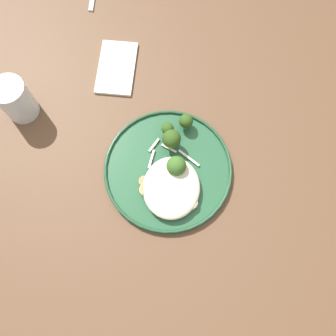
{
  "coord_description": "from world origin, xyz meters",
  "views": [
    {
      "loc": [
        0.25,
        0.06,
        1.55
      ],
      "look_at": [
        0.01,
        0.05,
        0.76
      ],
      "focal_mm": 39.46,
      "sensor_mm": 36.0,
      "label": 1
    }
  ],
  "objects_px": {
    "broccoli_floret_tall_stalk": "(176,166)",
    "water_glass": "(17,101)",
    "dinner_plate": "(168,170)",
    "seared_scallop_half_hidden": "(147,190)",
    "broccoli_floret_front_edge": "(168,129)",
    "broccoli_floret_left_leaning": "(186,121)",
    "folded_napkin": "(117,68)",
    "broccoli_floret_small_sprig": "(172,139)",
    "seared_scallop_rear_pale": "(175,203)",
    "seared_scallop_on_noodles": "(191,203)",
    "seared_scallop_large_seared": "(167,184)",
    "seared_scallop_front_small": "(144,181)"
  },
  "relations": [
    {
      "from": "seared_scallop_large_seared",
      "to": "broccoli_floret_tall_stalk",
      "type": "xyz_separation_m",
      "value": [
        -0.04,
        0.02,
        0.03
      ]
    },
    {
      "from": "seared_scallop_rear_pale",
      "to": "broccoli_floret_left_leaning",
      "type": "distance_m",
      "value": 0.19
    },
    {
      "from": "broccoli_floret_front_edge",
      "to": "broccoli_floret_left_leaning",
      "type": "distance_m",
      "value": 0.05
    },
    {
      "from": "broccoli_floret_left_leaning",
      "to": "seared_scallop_rear_pale",
      "type": "bearing_deg",
      "value": -4.59
    },
    {
      "from": "broccoli_floret_tall_stalk",
      "to": "water_glass",
      "type": "bearing_deg",
      "value": -109.6
    },
    {
      "from": "broccoli_floret_tall_stalk",
      "to": "folded_napkin",
      "type": "relative_size",
      "value": 0.4
    },
    {
      "from": "dinner_plate",
      "to": "water_glass",
      "type": "distance_m",
      "value": 0.38
    },
    {
      "from": "seared_scallop_front_small",
      "to": "broccoli_floret_tall_stalk",
      "type": "height_order",
      "value": "broccoli_floret_tall_stalk"
    },
    {
      "from": "broccoli_floret_small_sprig",
      "to": "seared_scallop_on_noodles",
      "type": "bearing_deg",
      "value": 20.22
    },
    {
      "from": "dinner_plate",
      "to": "broccoli_floret_small_sprig",
      "type": "xyz_separation_m",
      "value": [
        -0.06,
        0.0,
        0.04
      ]
    },
    {
      "from": "broccoli_floret_tall_stalk",
      "to": "broccoli_floret_small_sprig",
      "type": "distance_m",
      "value": 0.06
    },
    {
      "from": "broccoli_floret_left_leaning",
      "to": "folded_napkin",
      "type": "xyz_separation_m",
      "value": [
        -0.15,
        -0.18,
        -0.03
      ]
    },
    {
      "from": "broccoli_floret_front_edge",
      "to": "broccoli_floret_left_leaning",
      "type": "relative_size",
      "value": 1.06
    },
    {
      "from": "broccoli_floret_tall_stalk",
      "to": "folded_napkin",
      "type": "height_order",
      "value": "broccoli_floret_tall_stalk"
    },
    {
      "from": "seared_scallop_on_noodles",
      "to": "water_glass",
      "type": "xyz_separation_m",
      "value": [
        -0.21,
        -0.41,
        0.02
      ]
    },
    {
      "from": "seared_scallop_large_seared",
      "to": "broccoli_floret_small_sprig",
      "type": "relative_size",
      "value": 0.52
    },
    {
      "from": "seared_scallop_front_small",
      "to": "seared_scallop_on_noodles",
      "type": "xyz_separation_m",
      "value": [
        0.04,
        0.1,
        -0.0
      ]
    },
    {
      "from": "dinner_plate",
      "to": "seared_scallop_half_hidden",
      "type": "xyz_separation_m",
      "value": [
        0.05,
        -0.04,
        0.01
      ]
    },
    {
      "from": "broccoli_floret_tall_stalk",
      "to": "broccoli_floret_small_sprig",
      "type": "relative_size",
      "value": 0.98
    },
    {
      "from": "dinner_plate",
      "to": "seared_scallop_front_small",
      "type": "relative_size",
      "value": 12.5
    },
    {
      "from": "water_glass",
      "to": "broccoli_floret_tall_stalk",
      "type": "bearing_deg",
      "value": 70.4
    },
    {
      "from": "seared_scallop_on_noodles",
      "to": "broccoli_floret_left_leaning",
      "type": "relative_size",
      "value": 0.71
    },
    {
      "from": "seared_scallop_large_seared",
      "to": "broccoli_floret_left_leaning",
      "type": "height_order",
      "value": "broccoli_floret_left_leaning"
    },
    {
      "from": "water_glass",
      "to": "seared_scallop_large_seared",
      "type": "bearing_deg",
      "value": 64.73
    },
    {
      "from": "broccoli_floret_left_leaning",
      "to": "seared_scallop_large_seared",
      "type": "bearing_deg",
      "value": -12.76
    },
    {
      "from": "seared_scallop_large_seared",
      "to": "seared_scallop_rear_pale",
      "type": "height_order",
      "value": "seared_scallop_large_seared"
    },
    {
      "from": "broccoli_floret_tall_stalk",
      "to": "seared_scallop_rear_pale",
      "type": "bearing_deg",
      "value": 0.68
    },
    {
      "from": "broccoli_floret_tall_stalk",
      "to": "broccoli_floret_left_leaning",
      "type": "distance_m",
      "value": 0.11
    },
    {
      "from": "broccoli_floret_tall_stalk",
      "to": "folded_napkin",
      "type": "bearing_deg",
      "value": -148.09
    },
    {
      "from": "broccoli_floret_small_sprig",
      "to": "folded_napkin",
      "type": "bearing_deg",
      "value": -143.46
    },
    {
      "from": "seared_scallop_rear_pale",
      "to": "water_glass",
      "type": "bearing_deg",
      "value": -119.3
    },
    {
      "from": "dinner_plate",
      "to": "folded_napkin",
      "type": "relative_size",
      "value": 1.93
    },
    {
      "from": "seared_scallop_half_hidden",
      "to": "folded_napkin",
      "type": "relative_size",
      "value": 0.19
    },
    {
      "from": "seared_scallop_front_small",
      "to": "seared_scallop_half_hidden",
      "type": "height_order",
      "value": "seared_scallop_half_hidden"
    },
    {
      "from": "broccoli_floret_front_edge",
      "to": "folded_napkin",
      "type": "xyz_separation_m",
      "value": [
        -0.17,
        -0.14,
        -0.03
      ]
    },
    {
      "from": "seared_scallop_rear_pale",
      "to": "dinner_plate",
      "type": "bearing_deg",
      "value": -166.43
    },
    {
      "from": "seared_scallop_on_noodles",
      "to": "broccoli_floret_small_sprig",
      "type": "distance_m",
      "value": 0.15
    },
    {
      "from": "broccoli_floret_small_sprig",
      "to": "water_glass",
      "type": "xyz_separation_m",
      "value": [
        -0.07,
        -0.36,
        -0.0
      ]
    },
    {
      "from": "broccoli_floret_front_edge",
      "to": "folded_napkin",
      "type": "relative_size",
      "value": 0.31
    },
    {
      "from": "seared_scallop_rear_pale",
      "to": "broccoli_floret_tall_stalk",
      "type": "bearing_deg",
      "value": -179.32
    },
    {
      "from": "broccoli_floret_front_edge",
      "to": "broccoli_floret_tall_stalk",
      "type": "relative_size",
      "value": 0.78
    },
    {
      "from": "dinner_plate",
      "to": "seared_scallop_large_seared",
      "type": "relative_size",
      "value": 9.15
    },
    {
      "from": "broccoli_floret_front_edge",
      "to": "seared_scallop_on_noodles",
      "type": "bearing_deg",
      "value": 20.31
    },
    {
      "from": "seared_scallop_front_small",
      "to": "broccoli_floret_front_edge",
      "type": "xyz_separation_m",
      "value": [
        -0.12,
        0.04,
        0.02
      ]
    },
    {
      "from": "dinner_plate",
      "to": "seared_scallop_large_seared",
      "type": "distance_m",
      "value": 0.04
    },
    {
      "from": "seared_scallop_front_small",
      "to": "seared_scallop_half_hidden",
      "type": "distance_m",
      "value": 0.02
    },
    {
      "from": "dinner_plate",
      "to": "broccoli_floret_front_edge",
      "type": "distance_m",
      "value": 0.09
    },
    {
      "from": "broccoli_floret_front_edge",
      "to": "water_glass",
      "type": "relative_size",
      "value": 0.43
    },
    {
      "from": "seared_scallop_half_hidden",
      "to": "broccoli_floret_small_sprig",
      "type": "xyz_separation_m",
      "value": [
        -0.11,
        0.05,
        0.03
      ]
    },
    {
      "from": "dinner_plate",
      "to": "broccoli_floret_left_leaning",
      "type": "bearing_deg",
      "value": 162.52
    }
  ]
}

